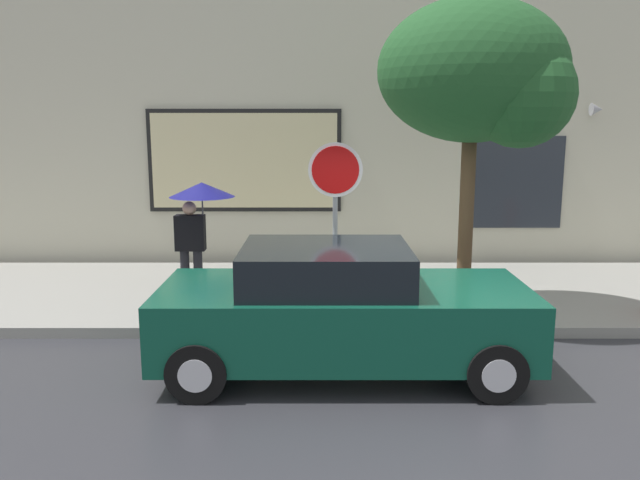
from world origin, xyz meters
name	(u,v)px	position (x,y,z in m)	size (l,w,h in m)	color
ground_plane	(401,367)	(0.00, 0.00, 0.00)	(60.00, 60.00, 0.00)	#333338
sidewalk	(378,294)	(0.00, 3.00, 0.07)	(20.00, 4.00, 0.15)	gray
building_facade	(369,90)	(-0.02, 5.50, 3.48)	(20.00, 0.67, 7.00)	beige
parked_car	(341,311)	(-0.72, -0.11, 0.73)	(4.20, 1.87, 1.48)	#0F4C38
pedestrian_with_umbrella	(199,206)	(-2.80, 2.44, 1.60)	(0.99, 0.99, 1.82)	black
street_tree	(483,76)	(1.24, 1.69, 3.47)	(2.59, 2.20, 4.37)	#4C3823
stop_sign	(336,194)	(-0.74, 1.72, 1.87)	(0.76, 0.10, 2.44)	gray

